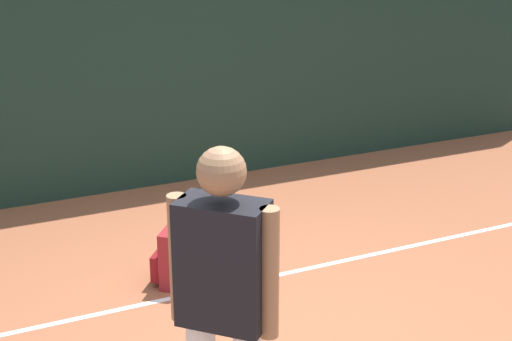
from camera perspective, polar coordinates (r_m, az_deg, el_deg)
The scene contains 5 objects.
ground_plane at distance 5.12m, azimuth 1.91°, elevation -12.00°, with size 12.00×12.00×0.00m, color #9E5638.
back_fence at distance 7.29m, azimuth -8.66°, elevation 8.82°, with size 10.00×0.10×2.68m, color #192D23.
court_line at distance 5.69m, azimuth -1.38°, elevation -8.49°, with size 9.00×0.05×0.00m, color white.
tennis_player at distance 3.51m, azimuth -2.45°, elevation -9.68°, with size 0.44×0.44×1.70m.
backpack at distance 5.63m, azimuth -6.03°, elevation -6.53°, with size 0.38×0.38×0.44m.
Camera 1 is at (-1.97, -3.89, 2.69)m, focal length 53.32 mm.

